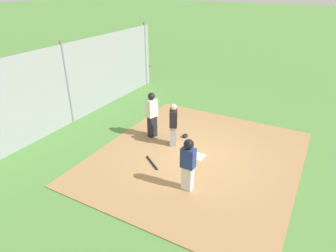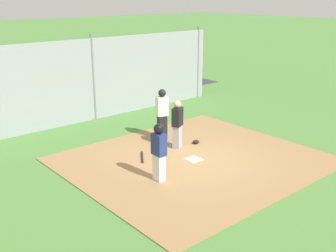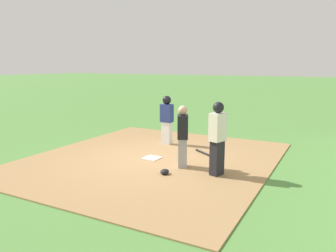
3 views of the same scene
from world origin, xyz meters
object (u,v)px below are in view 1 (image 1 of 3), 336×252
(home_plate, at_px, (197,156))
(baseball_bat, at_px, (152,163))
(umpire, at_px, (152,114))
(catcher, at_px, (173,124))
(runner, at_px, (188,162))
(parked_car_blue, at_px, (55,72))
(catcher_mask, at_px, (185,136))

(home_plate, bearing_deg, baseball_bat, -45.52)
(home_plate, xyz_separation_m, umpire, (-0.49, -2.08, 0.91))
(umpire, bearing_deg, home_plate, 4.77)
(catcher, bearing_deg, runner, -79.10)
(runner, relative_size, parked_car_blue, 0.37)
(umpire, xyz_separation_m, baseball_bat, (1.59, 0.96, -0.89))
(catcher_mask, bearing_deg, umpire, -64.34)
(home_plate, height_order, runner, runner)
(umpire, relative_size, parked_car_blue, 0.41)
(umpire, relative_size, catcher_mask, 7.28)
(home_plate, xyz_separation_m, baseball_bat, (1.10, -1.12, 0.02))
(runner, bearing_deg, parked_car_blue, 65.70)
(parked_car_blue, bearing_deg, runner, 61.71)
(home_plate, bearing_deg, umpire, -103.34)
(catcher, bearing_deg, umpire, 143.09)
(baseball_bat, bearing_deg, umpire, -23.41)
(home_plate, height_order, catcher, catcher)
(umpire, bearing_deg, baseball_bat, -40.82)
(catcher, relative_size, catcher_mask, 6.58)
(catcher, distance_m, umpire, 1.01)
(runner, bearing_deg, catcher, 38.41)
(home_plate, distance_m, runner, 1.96)
(baseball_bat, bearing_deg, catcher, -55.77)
(catcher_mask, bearing_deg, runner, 27.03)
(home_plate, relative_size, baseball_bat, 0.53)
(home_plate, xyz_separation_m, catcher, (-0.31, -1.09, 0.81))
(umpire, xyz_separation_m, parked_car_blue, (-3.01, -8.35, -0.34))
(baseball_bat, bearing_deg, catcher_mask, -58.73)
(catcher, xyz_separation_m, catcher_mask, (-0.72, 0.13, -0.76))
(umpire, bearing_deg, catcher_mask, 43.77)
(runner, bearing_deg, home_plate, 15.48)
(umpire, xyz_separation_m, runner, (2.19, 2.51, -0.02))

